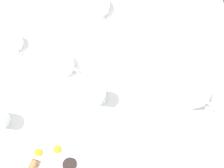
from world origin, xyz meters
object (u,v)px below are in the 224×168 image
(napkin_folded, at_px, (135,147))
(fork_by_plate, at_px, (198,159))
(breakfast_plate, at_px, (50,167))
(creamer_jug, at_px, (15,42))
(teacup_with_saucer_left, at_px, (64,66))
(teacup_with_saucer_right, at_px, (99,7))
(teapot_near, at_px, (192,94))
(water_glass_tall, at_px, (97,96))
(knife_by_plate, at_px, (154,21))

(napkin_folded, xyz_separation_m, fork_by_plate, (0.10, 0.23, -0.00))
(breakfast_plate, distance_m, creamer_jug, 0.52)
(napkin_folded, bearing_deg, teacup_with_saucer_left, -153.24)
(creamer_jug, bearing_deg, breakfast_plate, 3.19)
(napkin_folded, bearing_deg, teacup_with_saucer_right, 179.58)
(breakfast_plate, height_order, teacup_with_saucer_left, teacup_with_saucer_left)
(teacup_with_saucer_right, distance_m, fork_by_plate, 0.73)
(teacup_with_saucer_right, bearing_deg, teacup_with_saucer_left, -43.98)
(teapot_near, distance_m, teacup_with_saucer_left, 0.52)
(water_glass_tall, relative_size, creamer_jug, 1.66)
(teacup_with_saucer_left, bearing_deg, napkin_folded, 26.76)
(water_glass_tall, distance_m, fork_by_plate, 0.47)
(teapot_near, bearing_deg, breakfast_plate, 64.01)
(teacup_with_saucer_right, xyz_separation_m, fork_by_plate, (0.69, 0.22, -0.02))
(creamer_jug, bearing_deg, teacup_with_saucer_right, 99.52)
(creamer_jug, distance_m, napkin_folded, 0.64)
(creamer_jug, xyz_separation_m, napkin_folded, (0.53, 0.36, -0.02))
(breakfast_plate, height_order, water_glass_tall, water_glass_tall)
(teapot_near, xyz_separation_m, knife_by_plate, (-0.34, -0.05, -0.05))
(water_glass_tall, bearing_deg, knife_by_plate, 129.83)
(teapot_near, xyz_separation_m, teacup_with_saucer_left, (-0.24, -0.46, -0.03))
(teacup_with_saucer_right, xyz_separation_m, knife_by_plate, (0.11, 0.21, -0.02))
(breakfast_plate, relative_size, teapot_near, 1.68)
(breakfast_plate, xyz_separation_m, teacup_with_saucer_left, (-0.37, 0.14, 0.02))
(teapot_near, bearing_deg, creamer_jug, 20.29)
(napkin_folded, height_order, fork_by_plate, napkin_folded)
(fork_by_plate, bearing_deg, creamer_jug, -136.73)
(teacup_with_saucer_left, distance_m, fork_by_plate, 0.64)
(breakfast_plate, relative_size, napkin_folded, 2.16)
(water_glass_tall, relative_size, napkin_folded, 1.08)
(water_glass_tall, distance_m, creamer_jug, 0.41)
(breakfast_plate, height_order, knife_by_plate, breakfast_plate)
(fork_by_plate, bearing_deg, knife_by_plate, -178.26)
(breakfast_plate, height_order, teapot_near, teapot_near)
(knife_by_plate, bearing_deg, teapot_near, 9.03)
(teacup_with_saucer_left, height_order, creamer_jug, teacup_with_saucer_left)
(teacup_with_saucer_right, bearing_deg, teapot_near, 30.33)
(teacup_with_saucer_right, distance_m, creamer_jug, 0.37)
(teacup_with_saucer_right, bearing_deg, breakfast_plate, -30.52)
(water_glass_tall, xyz_separation_m, napkin_folded, (0.23, 0.09, -0.07))
(breakfast_plate, distance_m, teacup_with_saucer_left, 0.40)
(teacup_with_saucer_right, xyz_separation_m, napkin_folded, (0.59, -0.00, -0.02))
(breakfast_plate, height_order, creamer_jug, creamer_jug)
(fork_by_plate, relative_size, knife_by_plate, 0.98)
(breakfast_plate, distance_m, teacup_with_saucer_right, 0.67)
(teapot_near, bearing_deg, teacup_with_saucer_left, 23.94)
(water_glass_tall, bearing_deg, teapot_near, 76.80)
(teapot_near, height_order, water_glass_tall, water_glass_tall)
(teacup_with_saucer_right, relative_size, knife_by_plate, 0.84)
(teapot_near, height_order, creamer_jug, teapot_near)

